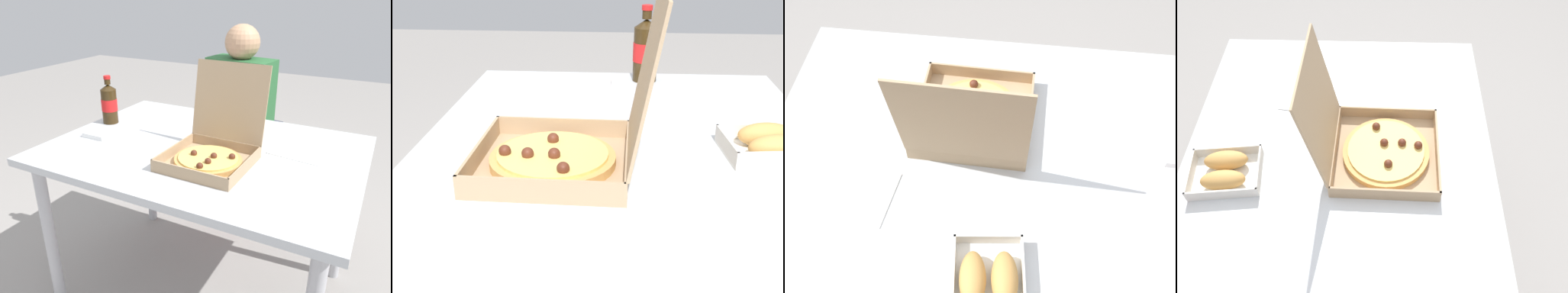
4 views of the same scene
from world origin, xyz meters
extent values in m
plane|color=gray|center=(0.00, 0.00, 0.00)|extent=(10.00, 10.00, 0.00)
cube|color=silver|center=(0.00, 0.00, 0.72)|extent=(1.21, 0.89, 0.03)
cylinder|color=#B7B7BC|center=(-0.54, -0.38, 0.35)|extent=(0.05, 0.05, 0.70)
cylinder|color=#B7B7BC|center=(0.54, -0.38, 0.35)|extent=(0.05, 0.05, 0.70)
cube|color=tan|center=(0.08, -0.14, 0.73)|extent=(0.30, 0.30, 0.01)
cube|color=tan|center=(0.08, -0.28, 0.76)|extent=(0.30, 0.01, 0.04)
cube|color=tan|center=(-0.06, -0.13, 0.76)|extent=(0.01, 0.30, 0.04)
cube|color=tan|center=(0.23, -0.14, 0.76)|extent=(0.01, 0.30, 0.04)
cube|color=tan|center=(0.09, 0.01, 0.76)|extent=(0.30, 0.01, 0.04)
cube|color=tan|center=(0.09, 0.04, 0.92)|extent=(0.30, 0.06, 0.29)
cylinder|color=tan|center=(0.08, -0.14, 0.75)|extent=(0.25, 0.25, 0.02)
cylinder|color=#EAC666|center=(0.08, -0.14, 0.76)|extent=(0.22, 0.22, 0.01)
sphere|color=#562819|center=(0.16, -0.11, 0.77)|extent=(0.02, 0.02, 0.02)
sphere|color=#562819|center=(0.10, -0.23, 0.77)|extent=(0.02, 0.02, 0.02)
sphere|color=#562819|center=(0.10, -0.13, 0.77)|extent=(0.02, 0.02, 0.02)
sphere|color=#562819|center=(0.03, -0.14, 0.77)|extent=(0.02, 0.02, 0.02)
sphere|color=#562819|center=(0.11, -0.18, 0.77)|extent=(0.02, 0.02, 0.02)
cube|color=white|center=(0.00, 0.30, 0.73)|extent=(0.17, 0.21, 0.00)
cube|color=silver|center=(0.01, 0.21, 0.75)|extent=(0.15, 0.02, 0.03)
cube|color=silver|center=(-0.07, 0.29, 0.75)|extent=(0.03, 0.19, 0.03)
cube|color=silver|center=(0.07, 0.31, 0.75)|extent=(0.03, 0.19, 0.03)
ellipsoid|color=tan|center=(-0.03, 0.30, 0.76)|extent=(0.07, 0.13, 0.05)
ellipsoid|color=tan|center=(0.03, 0.31, 0.76)|extent=(0.07, 0.13, 0.05)
cube|color=white|center=(0.35, 0.12, 0.73)|extent=(0.23, 0.18, 0.00)
camera|label=1|loc=(0.61, -1.24, 1.32)|focal=34.28mm
camera|label=2|loc=(0.98, -0.01, 1.17)|focal=46.69mm
camera|label=3|loc=(-0.02, 0.63, 1.69)|focal=42.47mm
camera|label=4|loc=(-0.64, -0.12, 1.69)|focal=38.08mm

